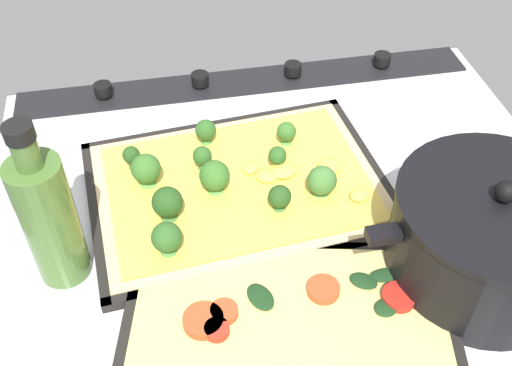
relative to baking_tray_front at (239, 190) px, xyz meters
The scene contains 8 objects.
ground_plane 8.10cm from the baking_tray_front, 134.86° to the left, with size 76.02×67.40×3.00cm, color silver.
stove_control_panel 25.23cm from the baking_tray_front, 102.73° to the right, with size 72.98×7.00×2.60cm.
baking_tray_front is the anchor object (origin of this frame).
broccoli_pizza 1.71cm from the baking_tray_front, 29.98° to the left, with size 38.47×29.24×6.02cm.
baking_tray_back 23.03cm from the baking_tray_front, 93.93° to the left, with size 40.45×32.36×1.30cm.
veggie_pizza_back 22.86cm from the baking_tray_front, 93.74° to the left, with size 37.59×29.51×1.90cm.
cooking_pot 31.35cm from the baking_tray_front, 144.63° to the left, with size 28.89×22.13×14.11cm.
oil_bottle 25.22cm from the baking_tray_front, 21.76° to the left, with size 5.96×5.96×21.56cm.
Camera 1 is at (13.95, 50.64, 56.90)cm, focal length 42.50 mm.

